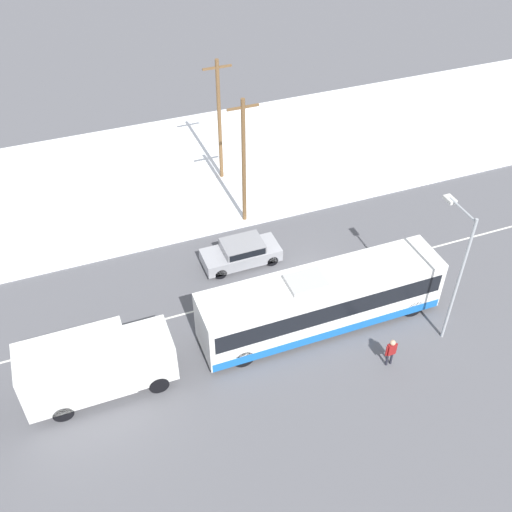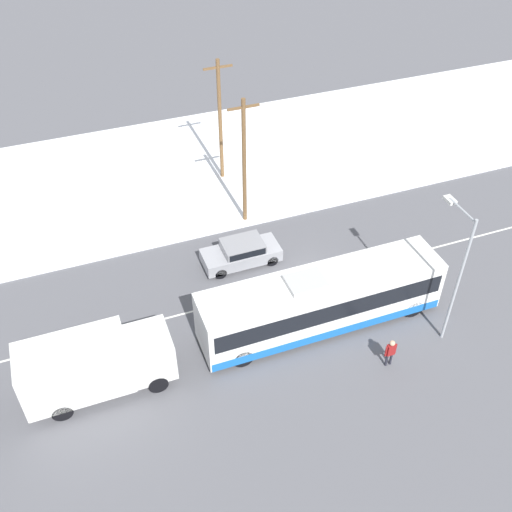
% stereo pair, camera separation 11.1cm
% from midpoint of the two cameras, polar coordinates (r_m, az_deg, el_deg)
% --- Properties ---
extents(ground_plane, '(120.00, 120.00, 0.00)m').
position_cam_midpoint_polar(ground_plane, '(32.55, 5.26, -2.34)').
color(ground_plane, '#56565B').
extents(snow_lot, '(80.00, 14.61, 0.12)m').
position_cam_midpoint_polar(snow_lot, '(42.09, -2.15, 9.08)').
color(snow_lot, white).
rests_on(snow_lot, ground_plane).
extents(lane_marking_center, '(60.00, 0.12, 0.00)m').
position_cam_midpoint_polar(lane_marking_center, '(32.55, 5.26, -2.34)').
color(lane_marking_center, silver).
rests_on(lane_marking_center, ground_plane).
extents(city_bus, '(12.11, 2.57, 3.25)m').
position_cam_midpoint_polar(city_bus, '(29.23, 6.33, -4.27)').
color(city_bus, white).
rests_on(city_bus, ground_plane).
extents(box_truck, '(6.52, 2.30, 3.10)m').
position_cam_midpoint_polar(box_truck, '(27.20, -15.10, -9.95)').
color(box_truck, silver).
rests_on(box_truck, ground_plane).
extents(sedan_car, '(4.31, 1.80, 1.42)m').
position_cam_midpoint_polar(sedan_car, '(33.01, -1.28, 0.41)').
color(sedan_car, '#9E9EA3').
rests_on(sedan_car, ground_plane).
extents(pedestrian_at_stop, '(0.59, 0.26, 1.63)m').
position_cam_midpoint_polar(pedestrian_at_stop, '(28.40, 12.82, -8.76)').
color(pedestrian_at_stop, '#23232D').
rests_on(pedestrian_at_stop, ground_plane).
extents(streetlamp, '(0.36, 2.20, 7.21)m').
position_cam_midpoint_polar(streetlamp, '(28.15, 18.68, -0.58)').
color(streetlamp, '#9EA3A8').
rests_on(streetlamp, ground_plane).
extents(utility_pole_roadside, '(1.80, 0.24, 7.99)m').
position_cam_midpoint_polar(utility_pole_roadside, '(34.14, -1.04, 9.01)').
color(utility_pole_roadside, brown).
rests_on(utility_pole_roadside, ground_plane).
extents(utility_pole_snowlot, '(1.80, 0.24, 8.16)m').
position_cam_midpoint_polar(utility_pole_snowlot, '(38.26, -3.35, 12.83)').
color(utility_pole_snowlot, brown).
rests_on(utility_pole_snowlot, ground_plane).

